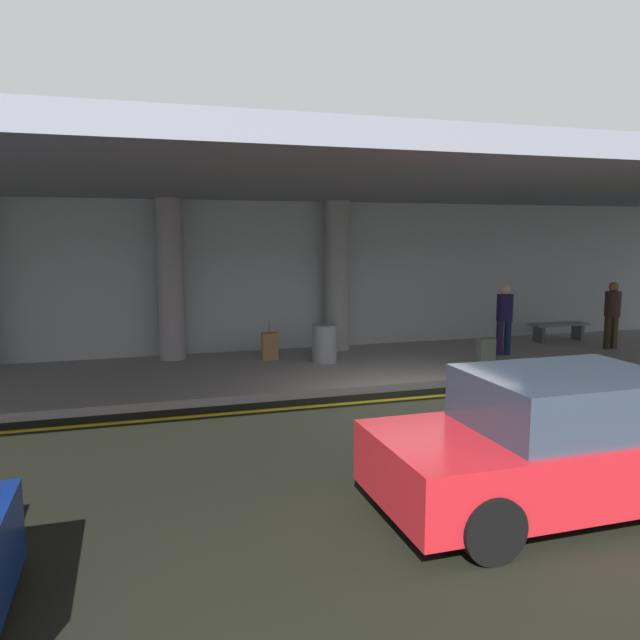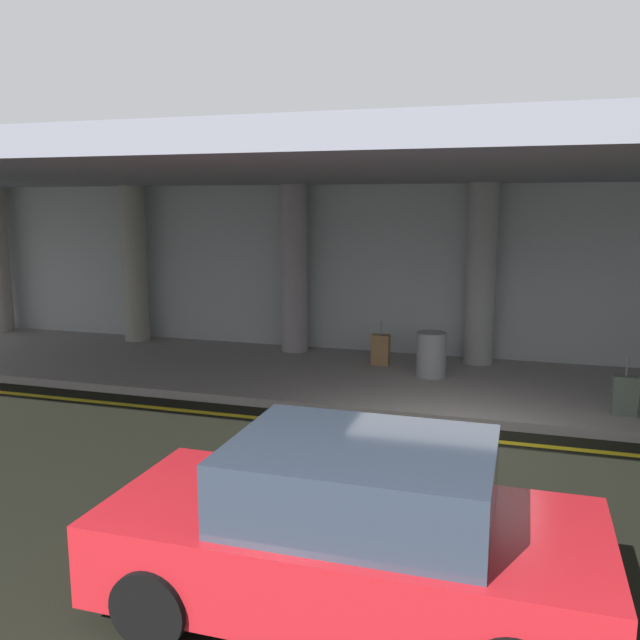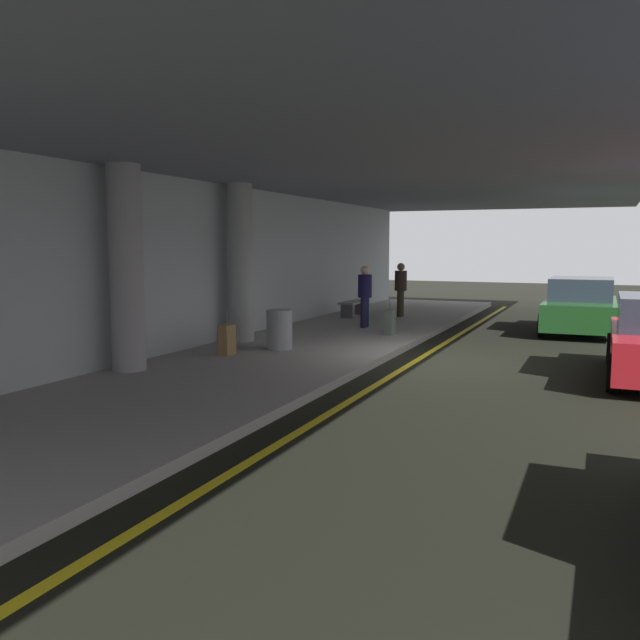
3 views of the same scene
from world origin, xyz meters
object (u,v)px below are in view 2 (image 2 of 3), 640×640
(suitcase_upright_primary, at_px, (381,350))
(trash_bin_steel, at_px, (431,354))
(support_column_left_mid, at_px, (135,264))
(suitcase_upright_secondary, at_px, (625,395))
(support_column_center, at_px, (294,269))
(support_column_right_mid, at_px, (481,275))
(car_red, at_px, (352,533))

(suitcase_upright_primary, distance_m, trash_bin_steel, 1.29)
(support_column_left_mid, distance_m, trash_bin_steel, 7.50)
(support_column_left_mid, relative_size, trash_bin_steel, 4.29)
(suitcase_upright_secondary, xyz_separation_m, trash_bin_steel, (-3.19, 1.49, 0.11))
(support_column_left_mid, xyz_separation_m, trash_bin_steel, (7.23, -1.40, -1.40))
(support_column_center, height_order, trash_bin_steel, support_column_center)
(support_column_center, relative_size, trash_bin_steel, 4.29)
(support_column_center, bearing_deg, support_column_left_mid, 180.00)
(trash_bin_steel, bearing_deg, support_column_left_mid, 169.04)
(support_column_left_mid, xyz_separation_m, suitcase_upright_secondary, (10.42, -2.89, -1.51))
(suitcase_upright_primary, xyz_separation_m, trash_bin_steel, (1.12, -0.64, 0.11))
(support_column_left_mid, distance_m, support_column_center, 4.00)
(suitcase_upright_secondary, bearing_deg, support_column_center, -178.21)
(support_column_right_mid, xyz_separation_m, suitcase_upright_secondary, (2.42, -2.89, -1.51))
(support_column_left_mid, distance_m, support_column_right_mid, 8.00)
(support_column_left_mid, bearing_deg, trash_bin_steel, -10.96)
(car_red, xyz_separation_m, suitcase_upright_secondary, (2.83, 5.98, -0.25))
(suitcase_upright_secondary, bearing_deg, suitcase_upright_primary, 179.71)
(suitcase_upright_primary, distance_m, suitcase_upright_secondary, 4.81)
(support_column_center, bearing_deg, car_red, -67.96)
(support_column_center, xyz_separation_m, suitcase_upright_secondary, (6.42, -2.89, -1.51))
(support_column_center, distance_m, trash_bin_steel, 3.79)
(suitcase_upright_primary, bearing_deg, trash_bin_steel, -1.56)
(support_column_center, bearing_deg, support_column_right_mid, 0.00)
(suitcase_upright_secondary, bearing_deg, support_column_right_mid, 155.98)
(support_column_center, relative_size, car_red, 0.89)
(support_column_center, distance_m, car_red, 9.65)
(support_column_left_mid, xyz_separation_m, support_column_right_mid, (8.00, 0.00, 0.00))
(support_column_center, xyz_separation_m, suitcase_upright_primary, (2.11, -0.76, -1.51))
(car_red, height_order, suitcase_upright_secondary, car_red)
(support_column_left_mid, xyz_separation_m, suitcase_upright_primary, (6.11, -0.76, -1.51))
(car_red, bearing_deg, suitcase_upright_secondary, -113.02)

